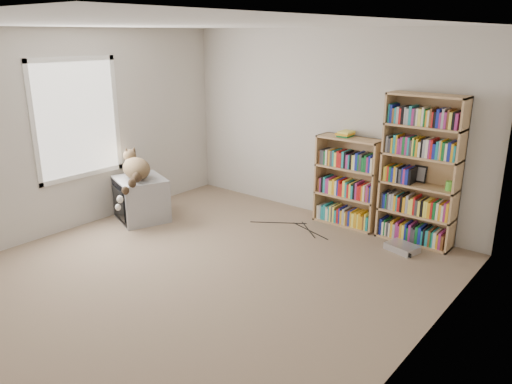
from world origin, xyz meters
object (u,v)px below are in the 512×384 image
Objects in this scene: dvd_player at (402,248)px; cat at (134,172)px; crt_tv at (142,199)px; bookcase_tall at (421,174)px; bookcase_short at (348,185)px.

cat is at bearing -142.83° from dvd_player.
crt_tv is 1.09× the size of cat.
bookcase_tall is 1.52× the size of bookcase_short.
cat is at bearing -142.92° from bookcase_short.
crt_tv is at bearing 117.53° from cat.
bookcase_short is at bearing 55.99° from crt_tv.
cat is at bearing -63.63° from crt_tv.
bookcase_short is 1.13m from dvd_player.
cat is 3.61m from bookcase_tall.
crt_tv is 0.72× the size of bookcase_short.
bookcase_tall reaches higher than dvd_player.
dvd_player is at bearing -21.54° from bookcase_short.
bookcase_short is (-0.94, 0.00, -0.31)m from bookcase_tall.
crt_tv is at bearing -144.71° from bookcase_short.
bookcase_tall is at bearing 105.67° from dvd_player.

